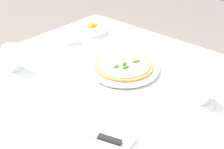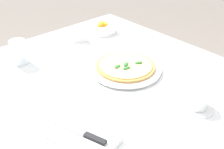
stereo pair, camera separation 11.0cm
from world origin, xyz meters
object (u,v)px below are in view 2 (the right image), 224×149
Objects in this scene: water_glass_back_corner at (19,53)px; menu_card at (81,37)px; coffee_cup_right_edge at (197,100)px; pizza at (126,65)px; pizza_plate at (126,68)px; dinner_knife at (81,133)px; napkin_folded at (82,136)px; citrus_bowl at (103,28)px.

menu_card is (-0.01, -0.34, -0.02)m from water_glass_back_corner.
coffee_cup_right_edge is 0.79m from water_glass_back_corner.
pizza is 0.36m from menu_card.
dinner_knife reaches higher than pizza_plate.
pizza_plate is 0.49m from water_glass_back_corner.
water_glass_back_corner is 0.58m from napkin_folded.
pizza_plate is 0.36m from menu_card.
citrus_bowl is 1.92× the size of menu_card.
citrus_bowl reaches higher than pizza_plate.
menu_card reaches higher than napkin_folded.
pizza is at bearing 160.55° from pizza_plate.
dinner_knife is at bearing 68.97° from coffee_cup_right_edge.
pizza is 0.43m from dinner_knife.
citrus_bowl is (0.39, -0.20, 0.00)m from pizza.
coffee_cup_right_edge is (-0.35, -0.01, 0.02)m from pizza_plate.
water_glass_back_corner is at bearing 40.05° from pizza.
coffee_cup_right_edge is 0.42m from dinner_knife.
dinner_knife reaches higher than napkin_folded.
water_glass_back_corner reaches higher than pizza_plate.
pizza_plate is 0.35m from coffee_cup_right_edge.
citrus_bowl is at bearing -63.33° from dinner_knife.
citrus_bowl is at bearing -27.25° from pizza_plate.
water_glass_back_corner is at bearing -19.44° from napkin_folded.
pizza_plate is 1.21× the size of pizza.
menu_card is at bearing 99.15° from citrus_bowl.
dinner_knife is 1.27× the size of citrus_bowl.
napkin_folded is at bearing 172.79° from water_glass_back_corner.
pizza_plate is 2.10× the size of citrus_bowl.
water_glass_back_corner is 0.51m from citrus_bowl.
dinner_knife is 2.44× the size of menu_card.
menu_card is (-0.03, 0.18, 0.00)m from citrus_bowl.
citrus_bowl is (0.02, -0.51, -0.02)m from water_glass_back_corner.
coffee_cup_right_edge reaches higher than dinner_knife.
pizza_plate is 2.80× the size of water_glass_back_corner.
dinner_knife is (-0.20, 0.39, 0.01)m from pizza_plate.
coffee_cup_right_edge is 0.68× the size of dinner_knife.
coffee_cup_right_edge reaches higher than pizza.
pizza_plate is 1.65× the size of dinner_knife.
pizza is 3.32× the size of menu_card.
water_glass_back_corner is 0.46× the size of napkin_folded.
menu_card is at bearing -3.83° from pizza_plate.
dinner_knife is (0.15, 0.40, -0.01)m from coffee_cup_right_edge.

